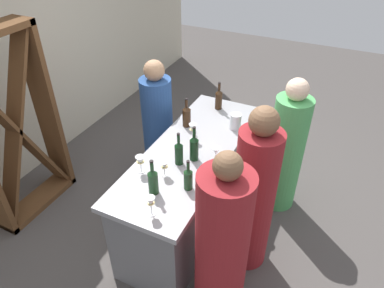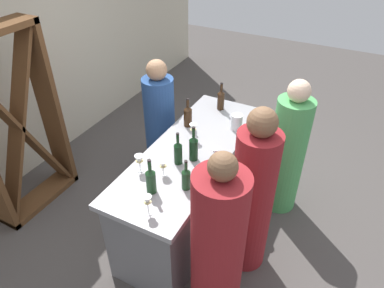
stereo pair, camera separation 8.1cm
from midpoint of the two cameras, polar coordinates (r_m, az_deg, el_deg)
ground_plane at (r=3.87m, az=0.61°, el=-11.73°), size 12.00×12.00×0.00m
back_wall at (r=4.35m, az=-26.76°, el=12.46°), size 8.00×0.10×2.80m
bar_counter at (r=3.54m, az=0.66°, el=-6.65°), size 2.01×0.72×0.92m
wine_rack at (r=3.84m, az=-25.82°, el=2.43°), size 0.91×0.28×1.93m
wine_bottle_leftmost_olive_green at (r=2.75m, az=-5.81°, el=-5.78°), size 0.08×0.08×0.31m
wine_bottle_second_left_olive_green at (r=2.77m, az=-0.13°, el=-5.51°), size 0.07×0.07×0.27m
wine_bottle_center_dark_green at (r=3.02m, az=-1.49°, el=-1.31°), size 0.07×0.07×0.31m
wine_bottle_second_right_dark_green at (r=3.05m, az=1.01°, el=-0.54°), size 0.08×0.08×0.34m
wine_bottle_rightmost_amber_brown at (r=3.52m, az=-0.02°, el=4.61°), size 0.08×0.08×0.31m
wine_bottle_far_right_amber_brown at (r=3.83m, az=5.29°, el=7.19°), size 0.08×0.08×0.31m
wine_glass_near_left at (r=3.03m, az=4.51°, el=-1.28°), size 0.08×0.08×0.15m
wine_glass_near_center at (r=2.58m, az=-6.30°, el=-9.24°), size 0.07×0.07×0.17m
wine_glass_near_right at (r=2.91m, az=-3.92°, el=-3.43°), size 0.08×0.08×0.14m
wine_glass_far_left at (r=3.31m, az=0.88°, el=2.46°), size 0.07×0.07×0.17m
wine_glass_far_center at (r=2.97m, az=-7.70°, el=-2.69°), size 0.08×0.08×0.16m
water_pitcher at (r=3.52m, az=7.87°, el=3.51°), size 0.11×0.11×0.16m
person_left_guest at (r=2.67m, az=5.02°, el=-16.62°), size 0.43×0.43×1.61m
person_center_guest at (r=3.03m, az=10.41°, el=-8.70°), size 0.45×0.45×1.62m
person_right_guest at (r=3.71m, az=15.67°, el=-1.45°), size 0.40×0.40×1.49m
person_server_behind at (r=4.07m, az=-4.62°, el=3.15°), size 0.38×0.38×1.45m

